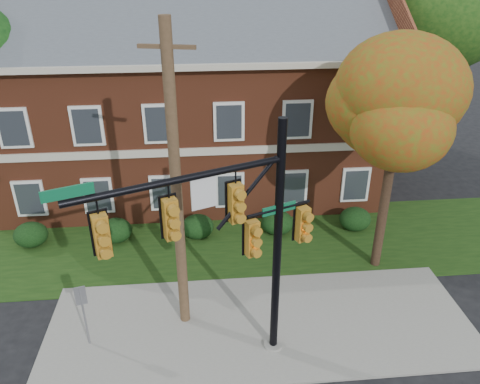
{
  "coord_description": "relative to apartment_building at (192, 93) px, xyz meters",
  "views": [
    {
      "loc": [
        -1.8,
        -10.76,
        11.03
      ],
      "look_at": [
        -0.5,
        3.0,
        4.01
      ],
      "focal_mm": 35.0,
      "sensor_mm": 36.0,
      "label": 1
    }
  ],
  "objects": [
    {
      "name": "ground",
      "position": [
        2.0,
        -11.95,
        -4.99
      ],
      "size": [
        120.0,
        120.0,
        0.0
      ],
      "primitive_type": "plane",
      "color": "black",
      "rests_on": "ground"
    },
    {
      "name": "sidewalk",
      "position": [
        2.0,
        -10.95,
        -4.95
      ],
      "size": [
        14.0,
        5.0,
        0.08
      ],
      "primitive_type": "cube",
      "color": "gray",
      "rests_on": "ground"
    },
    {
      "name": "grass_strip",
      "position": [
        2.0,
        -5.95,
        -4.97
      ],
      "size": [
        30.0,
        6.0,
        0.04
      ],
      "primitive_type": "cube",
      "color": "#193811",
      "rests_on": "ground"
    },
    {
      "name": "apartment_building",
      "position": [
        0.0,
        0.0,
        0.0
      ],
      "size": [
        18.8,
        8.8,
        9.74
      ],
      "color": "brown",
      "rests_on": "ground"
    },
    {
      "name": "hedge_far_left",
      "position": [
        -7.0,
        -5.25,
        -4.46
      ],
      "size": [
        1.4,
        1.26,
        1.05
      ],
      "primitive_type": "ellipsoid",
      "color": "black",
      "rests_on": "ground"
    },
    {
      "name": "hedge_left",
      "position": [
        -3.5,
        -5.25,
        -4.46
      ],
      "size": [
        1.4,
        1.26,
        1.05
      ],
      "primitive_type": "ellipsoid",
      "color": "black",
      "rests_on": "ground"
    },
    {
      "name": "hedge_center",
      "position": [
        0.0,
        -5.25,
        -4.46
      ],
      "size": [
        1.4,
        1.26,
        1.05
      ],
      "primitive_type": "ellipsoid",
      "color": "black",
      "rests_on": "ground"
    },
    {
      "name": "hedge_right",
      "position": [
        3.5,
        -5.25,
        -4.46
      ],
      "size": [
        1.4,
        1.26,
        1.05
      ],
      "primitive_type": "ellipsoid",
      "color": "black",
      "rests_on": "ground"
    },
    {
      "name": "hedge_far_right",
      "position": [
        7.0,
        -5.25,
        -4.46
      ],
      "size": [
        1.4,
        1.26,
        1.05
      ],
      "primitive_type": "ellipsoid",
      "color": "black",
      "rests_on": "ground"
    },
    {
      "name": "tree_near_right",
      "position": [
        7.22,
        -8.09,
        1.68
      ],
      "size": [
        4.5,
        4.25,
        8.58
      ],
      "color": "black",
      "rests_on": "ground"
    },
    {
      "name": "tree_right_rear",
      "position": [
        11.31,
        0.86,
        3.13
      ],
      "size": [
        6.3,
        5.95,
        10.62
      ],
      "color": "black",
      "rests_on": "ground"
    },
    {
      "name": "traffic_signal",
      "position": [
        1.01,
        -12.47,
        -0.32
      ],
      "size": [
        6.32,
        2.67,
        7.51
      ],
      "rotation": [
        0.0,
        0.0,
        0.38
      ],
      "color": "gray",
      "rests_on": "ground"
    },
    {
      "name": "utility_pole",
      "position": [
        -0.5,
        -10.48,
        -0.05
      ],
      "size": [
        1.5,
        0.45,
        9.73
      ],
      "rotation": [
        0.0,
        0.0,
        -0.23
      ],
      "color": "#4A3722",
      "rests_on": "ground"
    },
    {
      "name": "sign_post",
      "position": [
        -3.5,
        -11.31,
        -3.43
      ],
      "size": [
        0.33,
        0.12,
        2.29
      ],
      "rotation": [
        0.0,
        0.0,
        0.25
      ],
      "color": "slate",
      "rests_on": "ground"
    }
  ]
}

